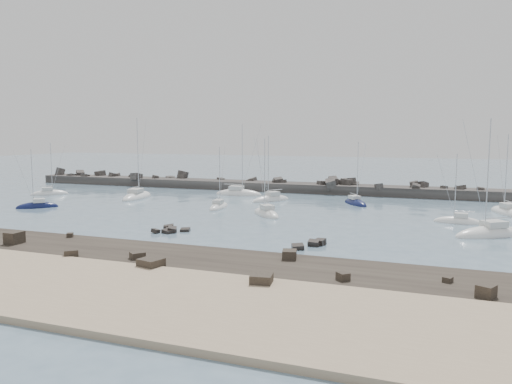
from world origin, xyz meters
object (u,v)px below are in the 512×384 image
(sailboat_2, at_px, (37,207))
(sailboat_9, at_px, (506,213))
(sailboat_5, at_px, (266,214))
(sailboat_8, at_px, (458,222))
(sailboat_0, at_px, (50,194))
(sailboat_7, at_px, (355,203))
(sailboat_3, at_px, (219,207))
(sailboat_6, at_px, (271,200))
(sailboat_4, at_px, (239,194))
(sailboat_10, at_px, (490,235))
(sailboat_1, at_px, (137,197))

(sailboat_2, relative_size, sailboat_9, 0.80)
(sailboat_5, distance_m, sailboat_8, 26.69)
(sailboat_0, distance_m, sailboat_7, 59.58)
(sailboat_0, relative_size, sailboat_7, 0.96)
(sailboat_3, xyz_separation_m, sailboat_7, (20.05, 12.38, -0.00))
(sailboat_6, bearing_deg, sailboat_4, 146.30)
(sailboat_3, distance_m, sailboat_5, 10.40)
(sailboat_2, distance_m, sailboat_3, 29.77)
(sailboat_9, relative_size, sailboat_10, 0.87)
(sailboat_2, bearing_deg, sailboat_1, 62.76)
(sailboat_1, xyz_separation_m, sailboat_8, (55.88, -7.21, -0.01))
(sailboat_10, bearing_deg, sailboat_7, 132.36)
(sailboat_7, bearing_deg, sailboat_1, -171.15)
(sailboat_6, xyz_separation_m, sailboat_10, (34.31, -20.18, 0.00))
(sailboat_7, bearing_deg, sailboat_10, -47.64)
(sailboat_5, height_order, sailboat_9, sailboat_9)
(sailboat_8, bearing_deg, sailboat_6, 158.30)
(sailboat_3, xyz_separation_m, sailboat_5, (9.59, -4.01, 0.01))
(sailboat_8, height_order, sailboat_9, sailboat_9)
(sailboat_3, bearing_deg, sailboat_5, -22.70)
(sailboat_9, xyz_separation_m, sailboat_10, (-3.69, -19.01, 0.00))
(sailboat_8, relative_size, sailboat_10, 0.68)
(sailboat_0, xyz_separation_m, sailboat_3, (39.01, -4.52, -0.01))
(sailboat_6, relative_size, sailboat_7, 1.09)
(sailboat_3, relative_size, sailboat_8, 1.06)
(sailboat_10, bearing_deg, sailboat_8, 112.96)
(sailboat_6, bearing_deg, sailboat_9, -1.77)
(sailboat_0, bearing_deg, sailboat_1, 4.93)
(sailboat_1, height_order, sailboat_5, sailboat_1)
(sailboat_5, bearing_deg, sailboat_8, 6.42)
(sailboat_3, xyz_separation_m, sailboat_6, (5.13, 11.31, 0.01))
(sailboat_4, bearing_deg, sailboat_0, -160.34)
(sailboat_0, relative_size, sailboat_5, 0.91)
(sailboat_5, xyz_separation_m, sailboat_6, (-4.46, 15.32, 0.00))
(sailboat_2, xyz_separation_m, sailboat_7, (48.12, 22.32, -0.01))
(sailboat_7, bearing_deg, sailboat_3, -148.30)
(sailboat_1, relative_size, sailboat_6, 1.28)
(sailboat_0, bearing_deg, sailboat_9, 3.91)
(sailboat_1, relative_size, sailboat_7, 1.39)
(sailboat_2, distance_m, sailboat_7, 53.04)
(sailboat_1, distance_m, sailboat_3, 20.71)
(sailboat_4, bearing_deg, sailboat_9, -8.54)
(sailboat_3, xyz_separation_m, sailboat_10, (39.44, -8.88, 0.02))
(sailboat_6, bearing_deg, sailboat_0, -171.26)
(sailboat_5, xyz_separation_m, sailboat_9, (33.54, 14.14, 0.00))
(sailboat_9, bearing_deg, sailboat_10, -100.98)
(sailboat_7, relative_size, sailboat_10, 0.78)
(sailboat_2, relative_size, sailboat_3, 0.96)
(sailboat_2, height_order, sailboat_5, sailboat_5)
(sailboat_8, bearing_deg, sailboat_3, 178.37)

